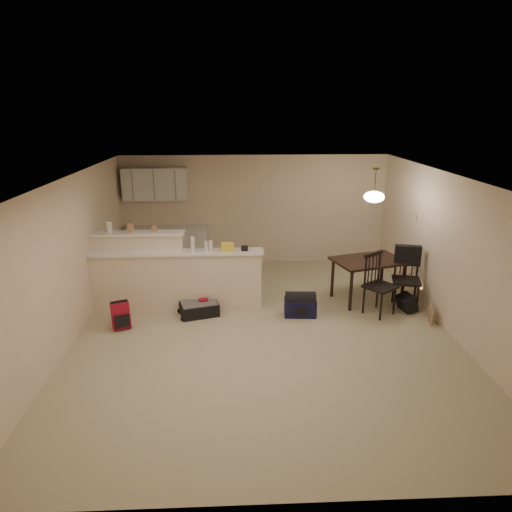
{
  "coord_description": "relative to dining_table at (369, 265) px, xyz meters",
  "views": [
    {
      "loc": [
        -0.45,
        -6.79,
        3.48
      ],
      "look_at": [
        -0.1,
        0.7,
        1.05
      ],
      "focal_mm": 32.0,
      "sensor_mm": 36.0,
      "label": 1
    }
  ],
  "objects": [
    {
      "name": "cardboard_sheet",
      "position": [
        0.82,
        -1.03,
        -0.56
      ],
      "size": [
        0.1,
        0.36,
        0.28
      ],
      "primitive_type": "cube",
      "rotation": [
        0.0,
        0.0,
        1.34
      ],
      "color": "#A67C55",
      "rests_on": "ground"
    },
    {
      "name": "thermostat",
      "position": [
        0.96,
        0.39,
        0.8
      ],
      "size": [
        0.02,
        0.12,
        0.12
      ],
      "primitive_type": "cube",
      "color": "beige",
      "rests_on": "room"
    },
    {
      "name": "jar",
      "position": [
        -4.7,
        -0.04,
        0.79
      ],
      "size": [
        0.1,
        0.1,
        0.2
      ],
      "primitive_type": "cylinder",
      "color": "silver",
      "rests_on": "breakfast_bar"
    },
    {
      "name": "dining_chair_near",
      "position": [
        0.04,
        -0.65,
        -0.15
      ],
      "size": [
        0.66,
        0.66,
        1.1
      ],
      "primitive_type": null,
      "rotation": [
        0.0,
        0.0,
        0.64
      ],
      "color": "black",
      "rests_on": "ground"
    },
    {
      "name": "pendant_lamp",
      "position": [
        -0.0,
        -0.0,
        1.29
      ],
      "size": [
        0.36,
        0.36,
        0.62
      ],
      "color": "brown",
      "rests_on": "room"
    },
    {
      "name": "dining_chair_far",
      "position": [
        0.6,
        -0.39,
        -0.15
      ],
      "size": [
        0.58,
        0.56,
        1.1
      ],
      "primitive_type": null,
      "rotation": [
        0.0,
        0.0,
        -0.25
      ],
      "color": "black",
      "rests_on": "ground"
    },
    {
      "name": "pouch",
      "position": [
        -2.32,
        -0.26,
        0.43
      ],
      "size": [
        0.12,
        0.1,
        0.08
      ],
      "primitive_type": "cube",
      "color": "#A67C55",
      "rests_on": "breakfast_bar"
    },
    {
      "name": "red_backpack",
      "position": [
        -4.39,
        -0.99,
        -0.48
      ],
      "size": [
        0.34,
        0.27,
        0.44
      ],
      "primitive_type": "cube",
      "rotation": [
        0.0,
        0.0,
        0.37
      ],
      "color": "#A41228",
      "rests_on": "ground"
    },
    {
      "name": "small_box",
      "position": [
        -3.91,
        -0.04,
        0.75
      ],
      "size": [
        0.08,
        0.06,
        0.12
      ],
      "primitive_type": "cube",
      "color": "#A67C55",
      "rests_on": "breakfast_bar"
    },
    {
      "name": "upper_cabinets",
      "position": [
        -4.23,
        2.16,
        1.2
      ],
      "size": [
        1.4,
        0.34,
        0.7
      ],
      "primitive_type": "cube",
      "color": "white",
      "rests_on": "room"
    },
    {
      "name": "bottle_b",
      "position": [
        -3.0,
        -0.26,
        0.48
      ],
      "size": [
        0.06,
        0.06,
        0.18
      ],
      "primitive_type": "cylinder",
      "color": "silver",
      "rests_on": "breakfast_bar"
    },
    {
      "name": "kitchen_counter",
      "position": [
        -4.03,
        2.03,
        -0.25
      ],
      "size": [
        1.8,
        0.6,
        0.9
      ],
      "primitive_type": "cube",
      "color": "white",
      "rests_on": "ground"
    },
    {
      "name": "cereal_box",
      "position": [
        -4.33,
        -0.04,
        0.77
      ],
      "size": [
        0.1,
        0.07,
        0.16
      ],
      "primitive_type": "cube",
      "color": "#A67C55",
      "rests_on": "breakfast_bar"
    },
    {
      "name": "room",
      "position": [
        -2.03,
        -1.16,
        0.55
      ],
      "size": [
        7.0,
        7.02,
        2.5
      ],
      "color": "#B7AD8C",
      "rests_on": "ground"
    },
    {
      "name": "extra_item_x",
      "position": [
        -2.92,
        -0.26,
        0.48
      ],
      "size": [
        0.07,
        0.07,
        0.19
      ],
      "primitive_type": "cylinder",
      "color": "silver",
      "rests_on": "breakfast_bar"
    },
    {
      "name": "breakfast_bar",
      "position": [
        -3.79,
        -0.18,
        -0.09
      ],
      "size": [
        3.08,
        0.58,
        1.39
      ],
      "color": "beige",
      "rests_on": "ground"
    },
    {
      "name": "dining_table",
      "position": [
        0.0,
        0.0,
        0.0
      ],
      "size": [
        1.47,
        1.18,
        0.8
      ],
      "rotation": [
        0.0,
        0.0,
        0.29
      ],
      "color": "black",
      "rests_on": "ground"
    },
    {
      "name": "suitcase",
      "position": [
        -3.14,
        -0.55,
        -0.59
      ],
      "size": [
        0.74,
        0.58,
        0.22
      ],
      "primitive_type": "cube",
      "rotation": [
        0.0,
        0.0,
        0.28
      ],
      "color": "black",
      "rests_on": "ground"
    },
    {
      "name": "black_daypack",
      "position": [
        0.58,
        -0.55,
        -0.56
      ],
      "size": [
        0.3,
        0.37,
        0.29
      ],
      "primitive_type": "cube",
      "rotation": [
        0.0,
        0.0,
        1.78
      ],
      "color": "black",
      "rests_on": "ground"
    },
    {
      "name": "bag_lump",
      "position": [
        -2.62,
        -0.26,
        0.46
      ],
      "size": [
        0.22,
        0.18,
        0.14
      ],
      "primitive_type": "cube",
      "color": "#A67C55",
      "rests_on": "breakfast_bar"
    },
    {
      "name": "bottle_a",
      "position": [
        -3.23,
        -0.26,
        0.52
      ],
      "size": [
        0.07,
        0.07,
        0.26
      ],
      "primitive_type": "cylinder",
      "color": "silver",
      "rests_on": "breakfast_bar"
    },
    {
      "name": "navy_duffel",
      "position": [
        -1.36,
        -0.65,
        -0.55
      ],
      "size": [
        0.57,
        0.34,
        0.3
      ],
      "primitive_type": "cube",
      "rotation": [
        0.0,
        0.0,
        -0.06
      ],
      "color": "#13123B",
      "rests_on": "ground"
    }
  ]
}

